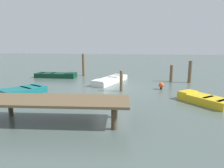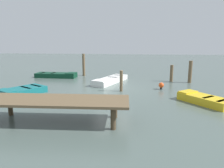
{
  "view_description": "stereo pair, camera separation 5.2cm",
  "coord_description": "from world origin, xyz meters",
  "px_view_note": "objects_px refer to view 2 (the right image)",
  "views": [
    {
      "loc": [
        -1.69,
        14.13,
        3.24
      ],
      "look_at": [
        0.0,
        0.0,
        0.35
      ],
      "focal_mm": 33.89,
      "sensor_mm": 36.0,
      "label": 1
    },
    {
      "loc": [
        -1.74,
        14.12,
        3.24
      ],
      "look_at": [
        0.0,
        0.0,
        0.35
      ],
      "focal_mm": 33.89,
      "sensor_mm": 36.0,
      "label": 2
    }
  ],
  "objects_px": {
    "rowboat_teal": "(22,91)",
    "rowboat_dark_green": "(57,75)",
    "rowboat_yellow": "(204,99)",
    "marker_buoy": "(161,85)",
    "mooring_piling_center": "(84,65)",
    "mooring_piling_near_left": "(190,72)",
    "mooring_piling_far_left": "(121,81)",
    "dock_segment": "(56,102)",
    "rowboat_white": "(110,80)",
    "mooring_piling_mid_right": "(172,73)"
  },
  "relations": [
    {
      "from": "dock_segment",
      "to": "mooring_piling_center",
      "type": "height_order",
      "value": "mooring_piling_center"
    },
    {
      "from": "dock_segment",
      "to": "rowboat_yellow",
      "type": "distance_m",
      "value": 7.6
    },
    {
      "from": "mooring_piling_far_left",
      "to": "marker_buoy",
      "type": "relative_size",
      "value": 2.86
    },
    {
      "from": "mooring_piling_far_left",
      "to": "mooring_piling_mid_right",
      "type": "relative_size",
      "value": 1.02
    },
    {
      "from": "dock_segment",
      "to": "mooring_piling_near_left",
      "type": "height_order",
      "value": "mooring_piling_near_left"
    },
    {
      "from": "mooring_piling_near_left",
      "to": "mooring_piling_center",
      "type": "bearing_deg",
      "value": -14.61
    },
    {
      "from": "mooring_piling_center",
      "to": "marker_buoy",
      "type": "relative_size",
      "value": 4.34
    },
    {
      "from": "dock_segment",
      "to": "rowboat_yellow",
      "type": "height_order",
      "value": "dock_segment"
    },
    {
      "from": "rowboat_yellow",
      "to": "rowboat_dark_green",
      "type": "bearing_deg",
      "value": 18.07
    },
    {
      "from": "rowboat_white",
      "to": "mooring_piling_mid_right",
      "type": "bearing_deg",
      "value": 123.94
    },
    {
      "from": "rowboat_white",
      "to": "rowboat_yellow",
      "type": "height_order",
      "value": "same"
    },
    {
      "from": "mooring_piling_near_left",
      "to": "marker_buoy",
      "type": "xyz_separation_m",
      "value": [
        2.48,
        2.69,
        -0.59
      ]
    },
    {
      "from": "mooring_piling_far_left",
      "to": "mooring_piling_center",
      "type": "bearing_deg",
      "value": -55.85
    },
    {
      "from": "rowboat_dark_green",
      "to": "mooring_piling_center",
      "type": "distance_m",
      "value": 2.7
    },
    {
      "from": "dock_segment",
      "to": "mooring_piling_mid_right",
      "type": "distance_m",
      "value": 11.33
    },
    {
      "from": "rowboat_white",
      "to": "mooring_piling_center",
      "type": "height_order",
      "value": "mooring_piling_center"
    },
    {
      "from": "rowboat_white",
      "to": "rowboat_dark_green",
      "type": "distance_m",
      "value": 5.53
    },
    {
      "from": "rowboat_white",
      "to": "marker_buoy",
      "type": "bearing_deg",
      "value": 83.45
    },
    {
      "from": "rowboat_yellow",
      "to": "mooring_piling_far_left",
      "type": "xyz_separation_m",
      "value": [
        4.58,
        -2.22,
        0.47
      ]
    },
    {
      "from": "rowboat_yellow",
      "to": "marker_buoy",
      "type": "height_order",
      "value": "marker_buoy"
    },
    {
      "from": "rowboat_dark_green",
      "to": "mooring_piling_near_left",
      "type": "xyz_separation_m",
      "value": [
        -11.44,
        1.13,
        0.66
      ]
    },
    {
      "from": "mooring_piling_near_left",
      "to": "mooring_piling_mid_right",
      "type": "bearing_deg",
      "value": -16.25
    },
    {
      "from": "dock_segment",
      "to": "rowboat_teal",
      "type": "bearing_deg",
      "value": -50.06
    },
    {
      "from": "rowboat_white",
      "to": "marker_buoy",
      "type": "distance_m",
      "value": 4.23
    },
    {
      "from": "mooring_piling_near_left",
      "to": "marker_buoy",
      "type": "height_order",
      "value": "mooring_piling_near_left"
    },
    {
      "from": "rowboat_white",
      "to": "marker_buoy",
      "type": "xyz_separation_m",
      "value": [
        -3.76,
        1.94,
        0.07
      ]
    },
    {
      "from": "rowboat_teal",
      "to": "mooring_piling_far_left",
      "type": "xyz_separation_m",
      "value": [
        -6.01,
        -1.57,
        0.47
      ]
    },
    {
      "from": "dock_segment",
      "to": "rowboat_white",
      "type": "bearing_deg",
      "value": -100.52
    },
    {
      "from": "rowboat_white",
      "to": "rowboat_teal",
      "type": "bearing_deg",
      "value": -27.59
    },
    {
      "from": "mooring_piling_far_left",
      "to": "mooring_piling_center",
      "type": "distance_m",
      "value": 7.22
    },
    {
      "from": "dock_segment",
      "to": "marker_buoy",
      "type": "height_order",
      "value": "dock_segment"
    },
    {
      "from": "rowboat_yellow",
      "to": "mooring_piling_mid_right",
      "type": "bearing_deg",
      "value": -32.22
    },
    {
      "from": "rowboat_dark_green",
      "to": "rowboat_yellow",
      "type": "distance_m",
      "value": 12.88
    },
    {
      "from": "rowboat_teal",
      "to": "rowboat_white",
      "type": "relative_size",
      "value": 0.7
    },
    {
      "from": "mooring_piling_far_left",
      "to": "mooring_piling_near_left",
      "type": "distance_m",
      "value": 6.27
    },
    {
      "from": "marker_buoy",
      "to": "rowboat_yellow",
      "type": "bearing_deg",
      "value": 121.48
    },
    {
      "from": "mooring_piling_far_left",
      "to": "mooring_piling_mid_right",
      "type": "bearing_deg",
      "value": -133.73
    },
    {
      "from": "marker_buoy",
      "to": "mooring_piling_center",
      "type": "bearing_deg",
      "value": -37.1
    },
    {
      "from": "rowboat_yellow",
      "to": "marker_buoy",
      "type": "relative_size",
      "value": 5.88
    },
    {
      "from": "rowboat_yellow",
      "to": "marker_buoy",
      "type": "distance_m",
      "value": 3.64
    },
    {
      "from": "mooring_piling_center",
      "to": "mooring_piling_mid_right",
      "type": "distance_m",
      "value": 8.1
    },
    {
      "from": "dock_segment",
      "to": "mooring_piling_mid_right",
      "type": "relative_size",
      "value": 4.38
    },
    {
      "from": "rowboat_teal",
      "to": "rowboat_dark_green",
      "type": "xyz_separation_m",
      "value": [
        0.27,
        -6.26,
        -0.0
      ]
    },
    {
      "from": "rowboat_teal",
      "to": "rowboat_dark_green",
      "type": "relative_size",
      "value": 0.81
    },
    {
      "from": "rowboat_teal",
      "to": "mooring_piling_far_left",
      "type": "height_order",
      "value": "mooring_piling_far_left"
    },
    {
      "from": "rowboat_dark_green",
      "to": "mooring_piling_far_left",
      "type": "bearing_deg",
      "value": -35.89
    },
    {
      "from": "mooring_piling_center",
      "to": "mooring_piling_near_left",
      "type": "relative_size",
      "value": 1.19
    },
    {
      "from": "mooring_piling_far_left",
      "to": "rowboat_dark_green",
      "type": "bearing_deg",
      "value": -36.79
    },
    {
      "from": "mooring_piling_mid_right",
      "to": "mooring_piling_near_left",
      "type": "relative_size",
      "value": 0.78
    },
    {
      "from": "rowboat_teal",
      "to": "mooring_piling_mid_right",
      "type": "relative_size",
      "value": 2.21
    }
  ]
}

